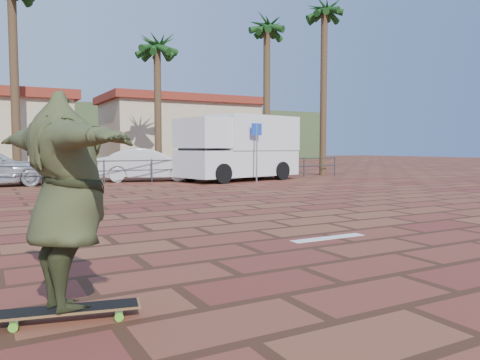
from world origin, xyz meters
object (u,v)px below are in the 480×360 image
campervan (239,146)px  car_white (149,165)px  skateboarder (66,201)px  longboard (69,310)px

campervan → car_white: (-3.80, 1.49, -0.82)m
skateboarder → car_white: bearing=-35.1°
longboard → car_white: (5.86, 16.04, 0.63)m
longboard → skateboarder: skateboarder is taller
longboard → campervan: 17.52m
longboard → car_white: size_ratio=0.28×
campervan → longboard: bearing=-136.9°
longboard → car_white: 17.09m
car_white → skateboarder: bearing=176.7°
campervan → car_white: campervan is taller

